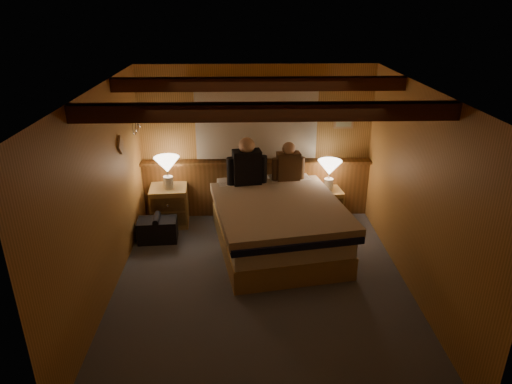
{
  "coord_description": "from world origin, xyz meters",
  "views": [
    {
      "loc": [
        -0.22,
        -4.76,
        3.27
      ],
      "look_at": [
        -0.06,
        0.4,
        1.08
      ],
      "focal_mm": 32.0,
      "sensor_mm": 36.0,
      "label": 1
    }
  ],
  "objects_px": {
    "bed": "(277,223)",
    "person_right": "(288,164)",
    "lamp_left": "(167,167)",
    "person_left": "(247,165)",
    "duffel_bag": "(158,229)",
    "lamp_right": "(329,170)",
    "nightstand_right": "(325,205)",
    "nightstand_left": "(170,206)"
  },
  "relations": [
    {
      "from": "bed",
      "to": "person_right",
      "type": "height_order",
      "value": "person_right"
    },
    {
      "from": "lamp_left",
      "to": "person_left",
      "type": "relative_size",
      "value": 0.68
    },
    {
      "from": "person_right",
      "to": "duffel_bag",
      "type": "distance_m",
      "value": 2.17
    },
    {
      "from": "bed",
      "to": "lamp_right",
      "type": "height_order",
      "value": "lamp_right"
    },
    {
      "from": "bed",
      "to": "nightstand_right",
      "type": "xyz_separation_m",
      "value": [
        0.83,
        0.84,
        -0.12
      ]
    },
    {
      "from": "nightstand_right",
      "to": "lamp_left",
      "type": "relative_size",
      "value": 1.06
    },
    {
      "from": "nightstand_right",
      "to": "nightstand_left",
      "type": "bearing_deg",
      "value": 174.18
    },
    {
      "from": "nightstand_right",
      "to": "person_left",
      "type": "height_order",
      "value": "person_left"
    },
    {
      "from": "lamp_right",
      "to": "person_left",
      "type": "relative_size",
      "value": 0.65
    },
    {
      "from": "person_left",
      "to": "lamp_right",
      "type": "bearing_deg",
      "value": -1.13
    },
    {
      "from": "lamp_right",
      "to": "duffel_bag",
      "type": "relative_size",
      "value": 0.83
    },
    {
      "from": "nightstand_right",
      "to": "duffel_bag",
      "type": "xyz_separation_m",
      "value": [
        -2.55,
        -0.58,
        -0.09
      ]
    },
    {
      "from": "duffel_bag",
      "to": "lamp_right",
      "type": "bearing_deg",
      "value": 9.11
    },
    {
      "from": "lamp_right",
      "to": "duffel_bag",
      "type": "distance_m",
      "value": 2.73
    },
    {
      "from": "bed",
      "to": "person_right",
      "type": "relative_size",
      "value": 3.87
    },
    {
      "from": "lamp_left",
      "to": "nightstand_right",
      "type": "bearing_deg",
      "value": 1.58
    },
    {
      "from": "person_left",
      "to": "duffel_bag",
      "type": "bearing_deg",
      "value": -172.49
    },
    {
      "from": "person_left",
      "to": "nightstand_left",
      "type": "bearing_deg",
      "value": 163.85
    },
    {
      "from": "nightstand_right",
      "to": "lamp_right",
      "type": "bearing_deg",
      "value": 4.8
    },
    {
      "from": "nightstand_left",
      "to": "person_left",
      "type": "xyz_separation_m",
      "value": [
        1.21,
        -0.14,
        0.71
      ]
    },
    {
      "from": "bed",
      "to": "lamp_left",
      "type": "height_order",
      "value": "lamp_left"
    },
    {
      "from": "lamp_left",
      "to": "person_right",
      "type": "bearing_deg",
      "value": 1.12
    },
    {
      "from": "nightstand_left",
      "to": "lamp_right",
      "type": "bearing_deg",
      "value": -3.27
    },
    {
      "from": "lamp_right",
      "to": "bed",
      "type": "bearing_deg",
      "value": -135.5
    },
    {
      "from": "bed",
      "to": "nightstand_right",
      "type": "height_order",
      "value": "bed"
    },
    {
      "from": "nightstand_left",
      "to": "lamp_left",
      "type": "relative_size",
      "value": 1.24
    },
    {
      "from": "nightstand_right",
      "to": "lamp_left",
      "type": "distance_m",
      "value": 2.53
    },
    {
      "from": "lamp_right",
      "to": "person_left",
      "type": "distance_m",
      "value": 1.29
    },
    {
      "from": "person_left",
      "to": "lamp_left",
      "type": "bearing_deg",
      "value": 165.22
    },
    {
      "from": "nightstand_left",
      "to": "duffel_bag",
      "type": "distance_m",
      "value": 0.57
    },
    {
      "from": "nightstand_left",
      "to": "person_right",
      "type": "height_order",
      "value": "person_right"
    },
    {
      "from": "bed",
      "to": "person_left",
      "type": "distance_m",
      "value": 1.01
    },
    {
      "from": "bed",
      "to": "nightstand_right",
      "type": "distance_m",
      "value": 1.18
    },
    {
      "from": "person_right",
      "to": "duffel_bag",
      "type": "bearing_deg",
      "value": -171.29
    },
    {
      "from": "nightstand_left",
      "to": "lamp_left",
      "type": "distance_m",
      "value": 0.66
    },
    {
      "from": "person_right",
      "to": "lamp_right",
      "type": "bearing_deg",
      "value": -3.63
    },
    {
      "from": "nightstand_right",
      "to": "person_right",
      "type": "height_order",
      "value": "person_right"
    },
    {
      "from": "bed",
      "to": "lamp_left",
      "type": "relative_size",
      "value": 4.79
    },
    {
      "from": "bed",
      "to": "nightstand_right",
      "type": "relative_size",
      "value": 4.52
    },
    {
      "from": "duffel_bag",
      "to": "nightstand_right",
      "type": "bearing_deg",
      "value": 9.13
    },
    {
      "from": "bed",
      "to": "nightstand_left",
      "type": "xyz_separation_m",
      "value": [
        -1.62,
        0.8,
        -0.07
      ]
    },
    {
      "from": "nightstand_right",
      "to": "lamp_right",
      "type": "distance_m",
      "value": 0.6
    }
  ]
}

